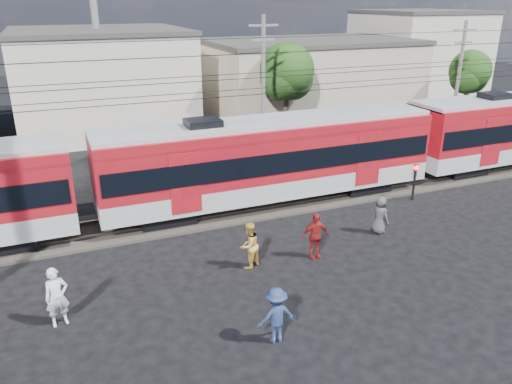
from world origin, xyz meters
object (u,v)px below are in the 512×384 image
(pedestrian_c, at_px, (276,315))
(commuter_train, at_px, (274,156))
(crossing_signal, at_px, (415,175))
(car_silver, at_px, (496,127))
(pedestrian_a, at_px, (57,297))

(pedestrian_c, bearing_deg, commuter_train, -115.00)
(pedestrian_c, bearing_deg, crossing_signal, -146.80)
(commuter_train, relative_size, car_silver, 11.34)
(pedestrian_c, xyz_separation_m, crossing_signal, (10.82, 7.33, 0.41))
(pedestrian_a, distance_m, pedestrian_c, 6.62)
(car_silver, bearing_deg, crossing_signal, 110.53)
(pedestrian_a, distance_m, car_silver, 31.81)
(crossing_signal, bearing_deg, car_silver, 29.13)
(car_silver, distance_m, crossing_signal, 15.04)
(commuter_train, relative_size, pedestrian_a, 26.30)
(pedestrian_c, relative_size, car_silver, 0.39)
(commuter_train, height_order, crossing_signal, commuter_train)
(commuter_train, xyz_separation_m, crossing_signal, (6.55, -2.22, -1.12))
(pedestrian_a, height_order, pedestrian_c, pedestrian_a)
(car_silver, height_order, crossing_signal, crossing_signal)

